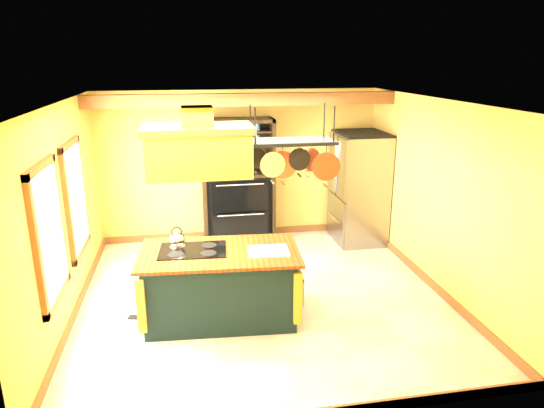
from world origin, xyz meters
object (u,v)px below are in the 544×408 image
object	(u,v)px
kitchen_island	(220,284)
refrigerator	(359,190)
pot_rack	(292,152)
range_hood	(199,148)
hutch	(238,195)

from	to	relation	value
kitchen_island	refrigerator	world-z (taller)	refrigerator
kitchen_island	pot_rack	world-z (taller)	pot_rack
pot_rack	refrigerator	xyz separation A→B (m)	(1.76, 2.36, -1.19)
range_hood	hutch	distance (m)	3.13
range_hood	kitchen_island	bearing A→B (deg)	0.24
refrigerator	hutch	size ratio (longest dim) A/B	0.87
range_hood	refrigerator	size ratio (longest dim) A/B	0.65
pot_rack	hutch	world-z (taller)	pot_rack
kitchen_island	pot_rack	distance (m)	1.91
kitchen_island	range_hood	distance (m)	1.77
kitchen_island	refrigerator	size ratio (longest dim) A/B	1.05
kitchen_island	pot_rack	size ratio (longest dim) A/B	1.82
range_hood	hutch	world-z (taller)	range_hood
hutch	kitchen_island	bearing A→B (deg)	-101.26
range_hood	refrigerator	xyz separation A→B (m)	(2.87, 2.36, -1.27)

